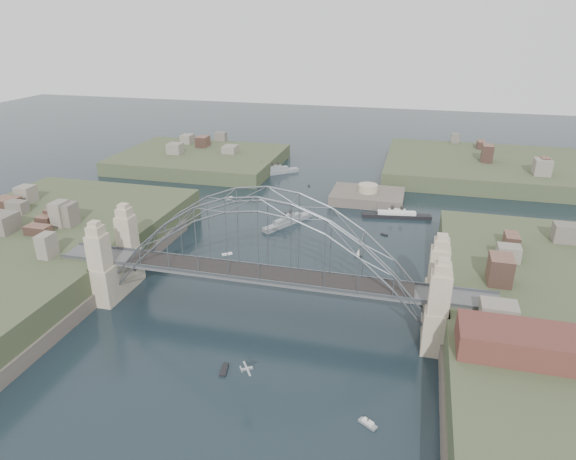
# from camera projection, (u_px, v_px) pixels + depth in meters

# --- Properties ---
(ground) EXTENTS (500.00, 500.00, 0.00)m
(ground) POSITION_uv_depth(u_px,v_px,m) (265.00, 312.00, 98.91)
(ground) COLOR black
(ground) RESTS_ON ground
(bridge) EXTENTS (84.00, 13.80, 24.60)m
(bridge) POSITION_uv_depth(u_px,v_px,m) (264.00, 255.00, 94.15)
(bridge) COLOR #505053
(bridge) RESTS_ON ground
(shore_west) EXTENTS (50.50, 90.00, 12.00)m
(shore_west) POSITION_uv_depth(u_px,v_px,m) (14.00, 269.00, 111.43)
(shore_west) COLOR #3B452A
(shore_west) RESTS_ON ground
(headland_nw) EXTENTS (60.00, 45.00, 9.00)m
(headland_nw) POSITION_uv_depth(u_px,v_px,m) (200.00, 164.00, 196.29)
(headland_nw) COLOR #3B452A
(headland_nw) RESTS_ON ground
(headland_ne) EXTENTS (70.00, 55.00, 9.50)m
(headland_ne) POSITION_uv_depth(u_px,v_px,m) (484.00, 172.00, 185.26)
(headland_ne) COLOR #3B452A
(headland_ne) RESTS_ON ground
(fort_island) EXTENTS (22.00, 16.00, 9.40)m
(fort_island) POSITION_uv_depth(u_px,v_px,m) (367.00, 202.00, 158.77)
(fort_island) COLOR #524940
(fort_island) RESTS_ON ground
(wharf_shed) EXTENTS (20.00, 8.00, 4.00)m
(wharf_shed) POSITION_uv_depth(u_px,v_px,m) (531.00, 344.00, 72.35)
(wharf_shed) COLOR #592D26
(wharf_shed) RESTS_ON shore_east
(naval_cruiser_near) EXTENTS (10.58, 16.52, 5.28)m
(naval_cruiser_near) POSITION_uv_depth(u_px,v_px,m) (288.00, 221.00, 140.58)
(naval_cruiser_near) COLOR gray
(naval_cruiser_near) RESTS_ON ground
(naval_cruiser_far) EXTENTS (15.38, 13.34, 6.05)m
(naval_cruiser_far) POSITION_uv_depth(u_px,v_px,m) (275.00, 172.00, 185.63)
(naval_cruiser_far) COLOR gray
(naval_cruiser_far) RESTS_ON ground
(ocean_liner) EXTENTS (19.59, 5.41, 4.76)m
(ocean_liner) POSITION_uv_depth(u_px,v_px,m) (397.00, 215.00, 145.16)
(ocean_liner) COLOR black
(ocean_liner) RESTS_ON ground
(aeroplane) EXTENTS (2.25, 3.12, 0.52)m
(aeroplane) POSITION_uv_depth(u_px,v_px,m) (246.00, 369.00, 74.66)
(aeroplane) COLOR #AFB1B6
(small_boat_a) EXTENTS (2.42, 2.22, 0.45)m
(small_boat_a) POSITION_uv_depth(u_px,v_px,m) (227.00, 254.00, 122.68)
(small_boat_a) COLOR silver
(small_boat_a) RESTS_ON ground
(small_boat_b) EXTENTS (1.80, 1.30, 2.38)m
(small_boat_b) POSITION_uv_depth(u_px,v_px,m) (358.00, 253.00, 121.41)
(small_boat_b) COLOR silver
(small_boat_b) RESTS_ON ground
(small_boat_c) EXTENTS (1.58, 3.26, 0.45)m
(small_boat_c) POSITION_uv_depth(u_px,v_px,m) (224.00, 370.00, 82.40)
(small_boat_c) COLOR silver
(small_boat_c) RESTS_ON ground
(small_boat_d) EXTENTS (1.98, 1.47, 0.45)m
(small_boat_d) POSITION_uv_depth(u_px,v_px,m) (384.00, 235.00, 133.74)
(small_boat_d) COLOR silver
(small_boat_d) RESTS_ON ground
(small_boat_e) EXTENTS (2.71, 3.90, 1.43)m
(small_boat_e) POSITION_uv_depth(u_px,v_px,m) (229.00, 199.00, 159.85)
(small_boat_e) COLOR silver
(small_boat_e) RESTS_ON ground
(small_boat_f) EXTENTS (0.79, 1.76, 0.45)m
(small_boat_f) POSITION_uv_depth(u_px,v_px,m) (320.00, 218.00, 144.98)
(small_boat_f) COLOR silver
(small_boat_f) RESTS_ON ground
(small_boat_g) EXTENTS (2.86, 2.25, 1.43)m
(small_boat_g) POSITION_uv_depth(u_px,v_px,m) (368.00, 423.00, 71.36)
(small_boat_g) COLOR silver
(small_boat_g) RESTS_ON ground
(small_boat_h) EXTENTS (1.06, 1.92, 0.45)m
(small_boat_h) POSITION_uv_depth(u_px,v_px,m) (309.00, 186.00, 172.71)
(small_boat_h) COLOR silver
(small_boat_h) RESTS_ON ground
(small_boat_i) EXTENTS (1.15, 2.21, 0.45)m
(small_boat_i) POSITION_uv_depth(u_px,v_px,m) (410.00, 301.00, 102.58)
(small_boat_i) COLOR silver
(small_boat_i) RESTS_ON ground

